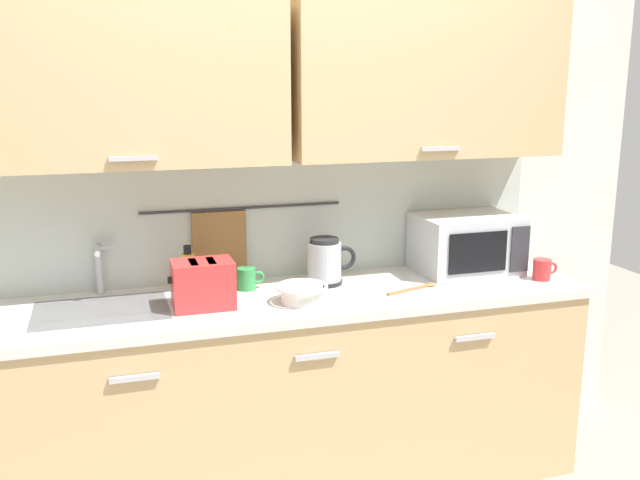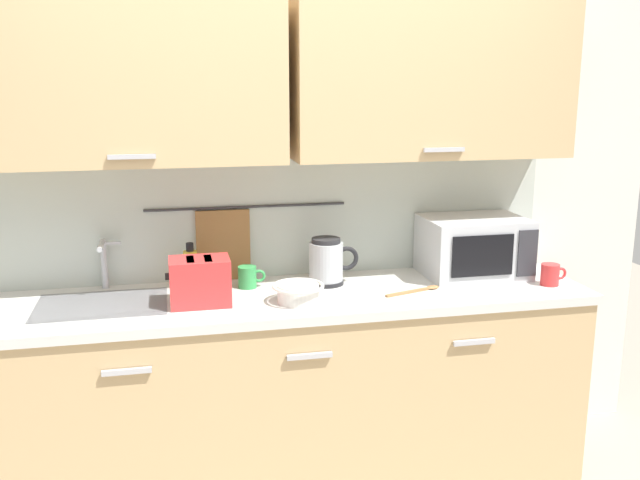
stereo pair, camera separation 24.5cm
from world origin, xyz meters
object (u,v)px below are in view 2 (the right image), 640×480
Objects in this scene: toaster at (200,281)px; electric_kettle at (327,262)px; dish_soap_bottle at (191,267)px; mug_by_kettle at (551,275)px; mug_near_sink at (248,277)px; wooden_spoon at (419,290)px; microwave at (474,246)px; mixing_bowl at (298,292)px.

electric_kettle is at bearing 16.86° from toaster.
electric_kettle is 1.16× the size of dish_soap_bottle.
electric_kettle is at bearing 166.52° from mug_by_kettle.
mug_near_sink is 0.44× the size of wooden_spoon.
dish_soap_bottle reaches higher than wooden_spoon.
microwave reaches higher than mixing_bowl.
dish_soap_bottle is at bearing 142.30° from mixing_bowl.
mug_by_kettle is at bearing -40.85° from microwave.
mug_near_sink is 0.47× the size of toaster.
mug_near_sink is at bearing 169.27° from mug_by_kettle.
wooden_spoon is at bearing -149.68° from microwave.
electric_kettle reaches higher than mixing_bowl.
mug_near_sink is 0.56× the size of mixing_bowl.
microwave is at bearing -0.08° from electric_kettle.
electric_kettle is 0.35m from mug_near_sink.
microwave is at bearing 139.15° from mug_by_kettle.
mixing_bowl is 1.78× the size of mug_by_kettle.
mug_by_kettle is 0.44× the size of wooden_spoon.
mixing_bowl reaches higher than wooden_spoon.
dish_soap_bottle is at bearing 171.45° from electric_kettle.
wooden_spoon is at bearing -16.77° from mug_near_sink.
toaster reaches higher than wooden_spoon.
mug_near_sink is at bearing 163.23° from wooden_spoon.
toaster is at bearing 170.90° from mixing_bowl.
mug_near_sink is (-0.35, 0.02, -0.05)m from electric_kettle.
mug_by_kettle is (1.31, -0.25, 0.00)m from mug_near_sink.
mug_near_sink is at bearing -16.31° from dish_soap_bottle.
microwave is 0.70m from electric_kettle.
microwave is 0.41m from wooden_spoon.
mug_by_kettle is (1.55, -0.32, -0.04)m from dish_soap_bottle.
wooden_spoon is at bearing 3.99° from mixing_bowl.
mug_near_sink and mug_by_kettle have the same top height.
mug_by_kettle is 0.60m from wooden_spoon.
wooden_spoon is (0.54, 0.04, -0.04)m from mixing_bowl.
dish_soap_bottle is 1.00m from wooden_spoon.
electric_kettle is at bearing 53.25° from mixing_bowl.
microwave reaches higher than electric_kettle.
mug_by_kettle is (1.13, 0.00, 0.00)m from mixing_bowl.
toaster reaches higher than mug_by_kettle.
dish_soap_bottle is at bearing 163.69° from mug_near_sink.
electric_kettle reaches higher than mug_by_kettle.
mixing_bowl is at bearing -126.75° from electric_kettle.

